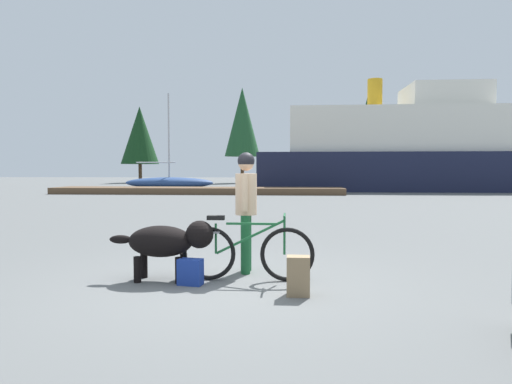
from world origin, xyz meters
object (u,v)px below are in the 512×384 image
(handbag_pannier, at_px, (190,272))
(ferry_boat, at_px, (412,151))
(dog, at_px, (168,241))
(sailboat_moored, at_px, (169,182))
(person_cyclist, at_px, (246,199))
(backpack, at_px, (298,276))
(bicycle, at_px, (247,252))

(handbag_pannier, bearing_deg, ferry_boat, 70.30)
(handbag_pannier, bearing_deg, dog, 149.34)
(sailboat_moored, bearing_deg, person_cyclist, -72.62)
(dog, height_order, sailboat_moored, sailboat_moored)
(person_cyclist, distance_m, sailboat_moored, 30.75)
(handbag_pannier, bearing_deg, backpack, -16.14)
(backpack, distance_m, ferry_boat, 31.06)
(backpack, bearing_deg, person_cyclist, 121.93)
(backpack, height_order, sailboat_moored, sailboat_moored)
(bicycle, distance_m, dog, 1.10)
(bicycle, height_order, dog, bicycle)
(bicycle, xyz_separation_m, person_cyclist, (-0.06, 0.52, 0.69))
(dog, distance_m, backpack, 1.92)
(handbag_pannier, relative_size, sailboat_moored, 0.05)
(person_cyclist, xyz_separation_m, handbag_pannier, (-0.67, -0.80, -0.92))
(bicycle, height_order, sailboat_moored, sailboat_moored)
(ferry_boat, bearing_deg, bicycle, -108.59)
(bicycle, xyz_separation_m, dog, (-1.09, -0.07, 0.15))
(backpack, bearing_deg, dog, 160.68)
(backpack, relative_size, sailboat_moored, 0.06)
(person_cyclist, xyz_separation_m, sailboat_moored, (-9.18, 29.34, -0.60))
(backpack, height_order, ferry_boat, ferry_boat)
(ferry_boat, distance_m, sailboat_moored, 19.14)
(dog, bearing_deg, bicycle, 3.63)
(person_cyclist, relative_size, backpack, 3.68)
(sailboat_moored, bearing_deg, dog, -74.76)
(bicycle, bearing_deg, backpack, -44.94)
(dog, distance_m, sailboat_moored, 31.02)
(bicycle, relative_size, sailboat_moored, 0.24)
(handbag_pannier, xyz_separation_m, sailboat_moored, (-8.51, 30.14, 0.32))
(bicycle, distance_m, ferry_boat, 30.60)
(ferry_boat, bearing_deg, dog, -110.46)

